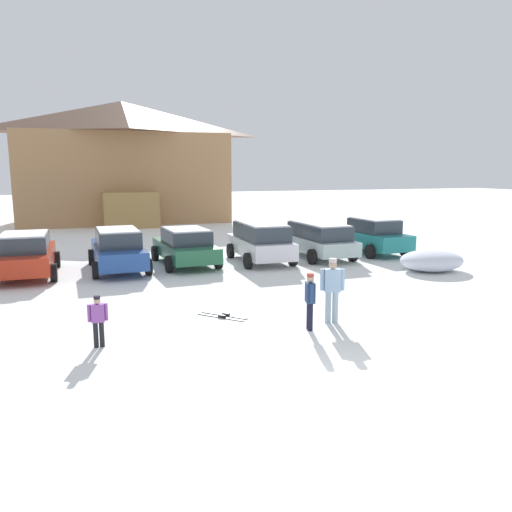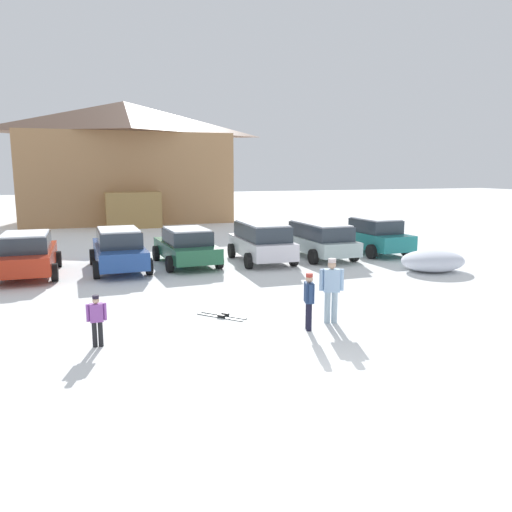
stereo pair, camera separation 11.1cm
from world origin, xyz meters
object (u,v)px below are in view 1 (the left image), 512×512
at_px(parked_blue_hatchback, 118,249).
at_px(parked_green_coupe, 185,246).
at_px(parked_red_sedan, 26,254).
at_px(pair_of_skis, 223,316).
at_px(parked_silver_wagon, 318,239).
at_px(plowed_snow_pile, 432,261).
at_px(skier_adult_in_blue_parka, 332,287).
at_px(parked_white_suv, 260,241).
at_px(skier_child_in_purple_jacket, 98,318).
at_px(skier_teen_in_navy_coat, 310,298).
at_px(ski_lodge, 124,161).
at_px(parked_teal_hatchback, 372,235).

height_order(parked_blue_hatchback, parked_green_coupe, parked_blue_hatchback).
bearing_deg(parked_red_sedan, pair_of_skis, -54.65).
distance_m(parked_blue_hatchback, parked_silver_wagon, 8.59).
relative_size(parked_red_sedan, plowed_snow_pile, 1.82).
bearing_deg(parked_green_coupe, pair_of_skis, -94.92).
relative_size(parked_red_sedan, skier_adult_in_blue_parka, 2.75).
xyz_separation_m(parked_red_sedan, parked_silver_wagon, (11.87, -0.21, 0.04)).
bearing_deg(parked_white_suv, plowed_snow_pile, -36.46).
bearing_deg(parked_white_suv, skier_adult_in_blue_parka, -98.67).
relative_size(parked_white_suv, skier_child_in_purple_jacket, 3.69).
distance_m(parked_red_sedan, skier_child_in_purple_jacket, 9.01).
bearing_deg(skier_teen_in_navy_coat, plowed_snow_pile, 32.71).
height_order(ski_lodge, parked_white_suv, ski_lodge).
bearing_deg(ski_lodge, parked_red_sedan, -105.78).
bearing_deg(parked_silver_wagon, skier_adult_in_blue_parka, -115.10).
bearing_deg(parked_teal_hatchback, parked_red_sedan, -179.67).
relative_size(ski_lodge, skier_adult_in_blue_parka, 9.26).
distance_m(skier_child_in_purple_jacket, skier_adult_in_blue_parka, 5.68).
relative_size(parked_red_sedan, parked_white_suv, 1.07).
height_order(parked_red_sedan, parked_teal_hatchback, parked_teal_hatchback).
xyz_separation_m(parked_blue_hatchback, parked_silver_wagon, (8.59, -0.20, 0.03)).
xyz_separation_m(parked_green_coupe, parked_white_suv, (3.12, -0.46, 0.12)).
bearing_deg(skier_child_in_purple_jacket, parked_teal_hatchback, 34.85).
distance_m(parked_teal_hatchback, skier_teen_in_navy_coat, 12.18).
xyz_separation_m(parked_white_suv, skier_adult_in_blue_parka, (-1.32, -8.66, 0.04)).
bearing_deg(parked_teal_hatchback, skier_child_in_purple_jacket, -145.15).
bearing_deg(parked_green_coupe, parked_silver_wagon, -3.81).
bearing_deg(skier_adult_in_blue_parka, plowed_snow_pile, 33.73).
relative_size(parked_green_coupe, pair_of_skis, 3.64).
bearing_deg(skier_teen_in_navy_coat, skier_adult_in_blue_parka, 22.80).
bearing_deg(pair_of_skis, parked_red_sedan, 125.35).
xyz_separation_m(parked_blue_hatchback, skier_child_in_purple_jacket, (-1.17, -8.75, -0.17)).
xyz_separation_m(parked_red_sedan, pair_of_skis, (5.31, -7.49, -0.80)).
bearing_deg(ski_lodge, pair_of_skis, -90.40).
xyz_separation_m(parked_green_coupe, parked_silver_wagon, (5.89, -0.39, 0.07)).
xyz_separation_m(parked_red_sedan, skier_teen_in_navy_coat, (7.00, -9.27, -0.02)).
distance_m(parked_red_sedan, skier_teen_in_navy_coat, 11.61).
bearing_deg(plowed_snow_pile, skier_teen_in_navy_coat, -147.29).
relative_size(parked_blue_hatchback, parked_green_coupe, 1.06).
xyz_separation_m(skier_adult_in_blue_parka, plowed_snow_pile, (6.85, 4.57, -0.54)).
bearing_deg(parked_white_suv, skier_child_in_purple_jacket, -129.50).
xyz_separation_m(parked_green_coupe, plowed_snow_pile, (8.65, -4.55, -0.38)).
height_order(skier_teen_in_navy_coat, skier_adult_in_blue_parka, skier_adult_in_blue_parka).
height_order(parked_red_sedan, skier_teen_in_navy_coat, parked_red_sedan).
bearing_deg(pair_of_skis, ski_lodge, 89.60).
bearing_deg(skier_child_in_purple_jacket, ski_lodge, 83.14).
distance_m(parked_red_sedan, pair_of_skis, 9.22).
bearing_deg(parked_teal_hatchback, parked_silver_wagon, -174.27).
bearing_deg(skier_child_in_purple_jacket, skier_adult_in_blue_parka, -1.78).
bearing_deg(skier_adult_in_blue_parka, parked_green_coupe, 101.19).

